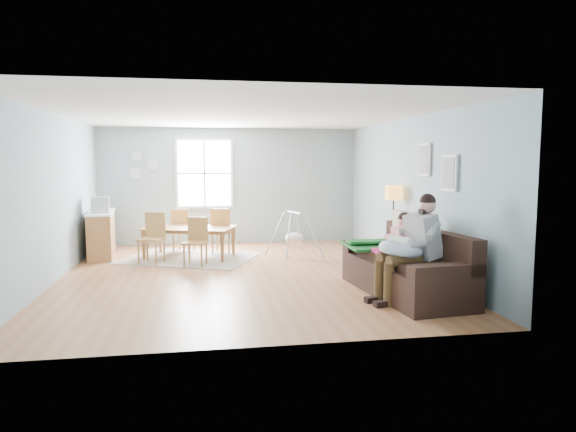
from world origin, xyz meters
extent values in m
cube|color=#9A5B36|center=(0.00, 0.00, -0.04)|extent=(8.40, 9.40, 0.08)
cube|color=silver|center=(0.00, 0.00, 3.00)|extent=(8.40, 9.40, 0.60)
cube|color=#839DAC|center=(0.00, 4.66, 1.35)|extent=(8.40, 0.08, 3.90)
cube|color=#839DAC|center=(0.00, -4.66, 1.35)|extent=(8.40, 0.08, 3.90)
cube|color=#839DAC|center=(4.16, 0.00, 1.35)|extent=(0.08, 9.40, 3.90)
cube|color=silver|center=(-0.60, 3.47, 1.65)|extent=(1.32, 0.06, 1.62)
cube|color=white|center=(-0.60, 3.44, 1.65)|extent=(1.20, 0.02, 1.50)
cube|color=silver|center=(-0.60, 3.43, 1.65)|extent=(1.20, 0.03, 0.04)
cube|color=silver|center=(-0.60, 3.43, 1.65)|extent=(0.04, 0.03, 1.50)
cube|color=silver|center=(2.97, -1.50, 1.75)|extent=(0.04, 0.44, 0.54)
cube|color=slate|center=(2.94, -1.50, 1.75)|extent=(0.01, 0.36, 0.46)
cube|color=silver|center=(2.97, -0.60, 1.95)|extent=(0.04, 0.44, 0.54)
cube|color=slate|center=(2.94, -0.60, 1.95)|extent=(0.01, 0.36, 0.46)
cylinder|color=#889AA4|center=(-2.10, 3.47, 2.05)|extent=(0.24, 0.02, 0.24)
cylinder|color=#889AA4|center=(-1.75, 3.47, 1.85)|extent=(0.26, 0.02, 0.26)
cylinder|color=#889AA4|center=(-2.15, 3.47, 1.65)|extent=(0.28, 0.02, 0.28)
cube|color=black|center=(2.21, -1.71, 0.23)|extent=(1.24, 2.42, 0.47)
cube|color=black|center=(2.60, -1.67, 0.70)|extent=(0.47, 2.34, 0.48)
cube|color=black|center=(2.33, -2.76, 0.55)|extent=(1.02, 0.33, 0.18)
cube|color=black|center=(2.10, -0.66, 0.55)|extent=(1.02, 0.33, 0.18)
cube|color=#145B1B|center=(2.11, -0.94, 0.60)|extent=(1.07, 0.93, 0.04)
cube|color=tan|center=(2.45, -1.07, 0.86)|extent=(0.18, 0.57, 0.56)
cube|color=gray|center=(2.34, -2.01, 0.90)|extent=(0.47, 0.54, 0.64)
sphere|color=tan|center=(2.40, -2.00, 1.32)|extent=(0.23, 0.23, 0.23)
sphere|color=black|center=(2.40, -2.00, 1.37)|extent=(0.22, 0.22, 0.22)
cylinder|color=#3D2A16|center=(1.99, -2.22, 0.60)|extent=(0.52, 0.28, 0.17)
cylinder|color=#3D2A16|center=(1.94, -1.99, 0.60)|extent=(0.52, 0.28, 0.17)
cylinder|color=#3D2A16|center=(1.76, -2.27, 0.29)|extent=(0.14, 0.14, 0.58)
cylinder|color=#3D2A16|center=(1.71, -2.04, 0.29)|extent=(0.14, 0.14, 0.58)
cube|color=black|center=(1.68, -2.29, 0.04)|extent=(0.27, 0.16, 0.08)
cube|color=black|center=(1.63, -2.06, 0.04)|extent=(0.27, 0.16, 0.08)
torus|color=silver|center=(2.00, -2.07, 0.73)|extent=(0.68, 0.67, 0.24)
cylinder|color=white|center=(2.00, -2.07, 0.83)|extent=(0.29, 0.37, 0.15)
sphere|color=tan|center=(1.92, -1.89, 0.85)|extent=(0.13, 0.13, 0.13)
cube|color=silver|center=(2.24, -1.49, 0.78)|extent=(0.26, 0.30, 0.40)
sphere|color=tan|center=(2.28, -1.49, 1.05)|extent=(0.19, 0.19, 0.19)
sphere|color=black|center=(2.28, -1.49, 1.08)|extent=(0.18, 0.18, 0.18)
cylinder|color=#DC3578|center=(1.98, -1.58, 0.60)|extent=(0.34, 0.11, 0.10)
cylinder|color=#DC3578|center=(1.98, -1.43, 0.60)|extent=(0.34, 0.11, 0.10)
cylinder|color=#DC3578|center=(1.83, -1.59, 0.41)|extent=(0.08, 0.08, 0.33)
cylinder|color=#DC3578|center=(1.82, -1.43, 0.41)|extent=(0.08, 0.08, 0.33)
cylinder|color=black|center=(2.80, 0.30, 0.01)|extent=(0.26, 0.26, 0.03)
cylinder|color=black|center=(2.80, 0.30, 0.65)|extent=(0.03, 0.03, 1.31)
cylinder|color=#F89D34|center=(2.80, 0.30, 1.35)|extent=(0.30, 0.30, 0.26)
cube|color=silver|center=(2.70, -2.18, 0.28)|extent=(0.62, 0.58, 0.55)
cube|color=black|center=(2.49, -2.25, 0.28)|extent=(0.15, 0.37, 0.44)
cube|color=#9E9990|center=(-0.93, 1.68, 0.01)|extent=(3.04, 2.73, 0.01)
imported|color=olive|center=(-0.93, 1.68, 0.31)|extent=(1.98, 1.49, 0.62)
cube|color=olive|center=(-1.62, 1.22, 0.46)|extent=(0.56, 0.56, 0.04)
cube|color=olive|center=(-1.55, 1.41, 0.72)|extent=(0.40, 0.19, 0.47)
cylinder|color=olive|center=(-1.85, 1.12, 0.23)|extent=(0.04, 0.04, 0.46)
cylinder|color=olive|center=(-1.52, 1.00, 0.23)|extent=(0.04, 0.04, 0.46)
cylinder|color=olive|center=(-1.73, 1.45, 0.23)|extent=(0.04, 0.04, 0.46)
cylinder|color=olive|center=(-1.40, 1.32, 0.23)|extent=(0.04, 0.04, 0.46)
cube|color=olive|center=(-0.80, 0.86, 0.43)|extent=(0.50, 0.50, 0.04)
cube|color=olive|center=(-0.75, 1.04, 0.67)|extent=(0.38, 0.14, 0.44)
cylinder|color=olive|center=(-1.01, 0.75, 0.22)|extent=(0.04, 0.04, 0.43)
cylinder|color=olive|center=(-0.69, 0.66, 0.22)|extent=(0.04, 0.04, 0.43)
cylinder|color=olive|center=(-0.92, 1.07, 0.22)|extent=(0.04, 0.04, 0.43)
cylinder|color=olive|center=(-0.60, 0.98, 0.22)|extent=(0.04, 0.04, 0.43)
cube|color=olive|center=(-1.07, 2.50, 0.45)|extent=(0.53, 0.53, 0.04)
cube|color=olive|center=(-1.13, 2.32, 0.70)|extent=(0.39, 0.17, 0.46)
cylinder|color=olive|center=(-0.85, 2.60, 0.22)|extent=(0.04, 0.04, 0.45)
cylinder|color=olive|center=(-1.17, 2.71, 0.22)|extent=(0.04, 0.04, 0.45)
cylinder|color=olive|center=(-0.96, 2.28, 0.22)|extent=(0.04, 0.04, 0.45)
cylinder|color=olive|center=(-1.28, 2.40, 0.22)|extent=(0.04, 0.04, 0.45)
cube|color=olive|center=(-0.25, 2.14, 0.46)|extent=(0.54, 0.54, 0.04)
cube|color=olive|center=(-0.31, 1.95, 0.72)|extent=(0.41, 0.16, 0.47)
cylinder|color=olive|center=(-0.03, 2.25, 0.23)|extent=(0.04, 0.04, 0.46)
cylinder|color=olive|center=(-0.36, 2.36, 0.23)|extent=(0.04, 0.04, 0.46)
cylinder|color=olive|center=(-0.13, 1.92, 0.23)|extent=(0.04, 0.04, 0.46)
cylinder|color=olive|center=(-0.47, 2.03, 0.23)|extent=(0.04, 0.04, 0.46)
cube|color=olive|center=(-2.70, 2.23, 0.44)|extent=(0.62, 1.64, 0.89)
cube|color=silver|center=(-2.70, 2.23, 0.90)|extent=(0.66, 1.68, 0.04)
cube|color=#A5A4A9|center=(-2.65, 1.92, 1.07)|extent=(0.37, 0.35, 0.31)
cube|color=black|center=(-2.80, 1.90, 1.07)|extent=(0.05, 0.26, 0.22)
cylinder|color=#A5A4A9|center=(1.15, 1.40, 0.91)|extent=(0.20, 0.50, 0.04)
ellipsoid|color=silver|center=(1.15, 1.40, 0.39)|extent=(0.37, 0.37, 0.23)
cylinder|color=#A5A4A9|center=(1.15, 1.40, 0.65)|extent=(0.01, 0.01, 0.41)
cylinder|color=#A5A4A9|center=(0.97, 1.03, 0.46)|extent=(0.21, 0.42, 0.90)
cylinder|color=#A5A4A9|center=(1.51, 1.22, 0.46)|extent=(0.40, 0.23, 0.90)
cylinder|color=#A5A4A9|center=(0.78, 1.58, 0.46)|extent=(0.40, 0.23, 0.90)
cylinder|color=#A5A4A9|center=(1.33, 1.77, 0.46)|extent=(0.21, 0.42, 0.90)
camera|label=1|loc=(-0.67, -8.63, 1.91)|focal=32.00mm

